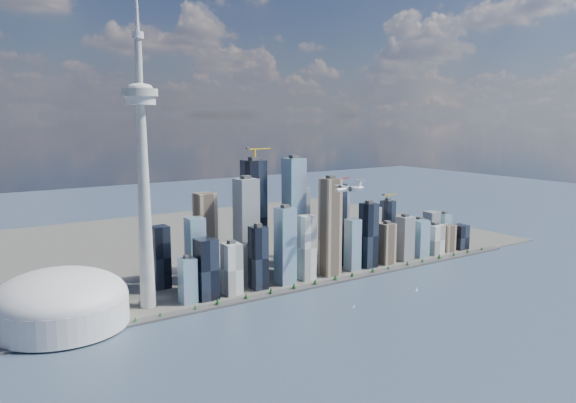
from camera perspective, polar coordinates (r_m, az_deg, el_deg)
ground at (r=892.46m, az=12.42°, el=-12.44°), size 4000.00×4000.00×0.00m
seawall at (r=1068.92m, az=2.61°, el=-8.54°), size 1100.00×22.00×4.00m
land at (r=1443.32m, az=-8.09°, el=-4.07°), size 1400.00×900.00×3.00m
shoreline_trees at (r=1066.92m, az=2.61°, el=-8.19°), size 960.53×7.20×8.80m
skyscraper_cluster at (r=1151.36m, az=2.46°, el=-3.33°), size 736.00×142.00×254.38m
needle_tower at (r=935.89m, az=-14.53°, el=3.34°), size 56.00×56.00×550.50m
dome_stadium at (r=929.06m, az=-22.12°, el=-9.46°), size 200.00×200.00×86.00m
airplane at (r=1050.49m, az=6.25°, el=1.33°), size 77.43×68.50×18.87m
sailboat_west at (r=964.23m, az=6.74°, el=-10.49°), size 6.33×2.97×8.78m
sailboat_east at (r=1068.88m, az=12.95°, el=-8.71°), size 6.68×3.13×9.26m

